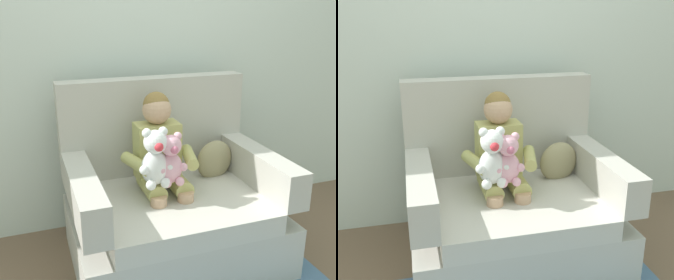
{
  "view_description": "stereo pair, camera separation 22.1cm",
  "coord_description": "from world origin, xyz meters",
  "views": [
    {
      "loc": [
        -0.78,
        -2.02,
        1.49
      ],
      "look_at": [
        -0.06,
        -0.05,
        0.79
      ],
      "focal_mm": 43.22,
      "sensor_mm": 36.0,
      "label": 1
    },
    {
      "loc": [
        -0.56,
        -2.09,
        1.49
      ],
      "look_at": [
        -0.06,
        -0.05,
        0.79
      ],
      "focal_mm": 43.22,
      "sensor_mm": 36.0,
      "label": 2
    }
  ],
  "objects": [
    {
      "name": "seated_child",
      "position": [
        -0.06,
        0.07,
        0.66
      ],
      "size": [
        0.45,
        0.39,
        0.82
      ],
      "rotation": [
        0.0,
        0.0,
        -0.05
      ],
      "color": "tan",
      "rests_on": "armchair"
    },
    {
      "name": "plush_pink",
      "position": [
        -0.06,
        -0.09,
        0.69
      ],
      "size": [
        0.18,
        0.14,
        0.3
      ],
      "rotation": [
        0.0,
        0.0,
        -0.3
      ],
      "color": "#EAA8BC",
      "rests_on": "armchair"
    },
    {
      "name": "plush_white",
      "position": [
        -0.14,
        -0.09,
        0.71
      ],
      "size": [
        0.2,
        0.16,
        0.33
      ],
      "rotation": [
        0.0,
        0.0,
        0.16
      ],
      "color": "white",
      "rests_on": "armchair"
    },
    {
      "name": "throw_pillow",
      "position": [
        0.34,
        0.17,
        0.54
      ],
      "size": [
        0.28,
        0.16,
        0.26
      ],
      "primitive_type": "ellipsoid",
      "rotation": [
        0.0,
        0.0,
        0.17
      ],
      "color": "#998C66",
      "rests_on": "armchair"
    },
    {
      "name": "back_wall",
      "position": [
        0.0,
        0.66,
        1.3
      ],
      "size": [
        6.0,
        0.1,
        2.6
      ],
      "primitive_type": "cube",
      "color": "silver",
      "rests_on": "ground"
    },
    {
      "name": "armchair",
      "position": [
        0.0,
        0.05,
        0.33
      ],
      "size": [
        1.21,
        0.92,
        1.07
      ],
      "color": "#BCB7AD",
      "rests_on": "ground"
    },
    {
      "name": "ground_plane",
      "position": [
        0.0,
        0.0,
        0.0
      ],
      "size": [
        8.0,
        8.0,
        0.0
      ],
      "primitive_type": "plane",
      "color": "brown"
    }
  ]
}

